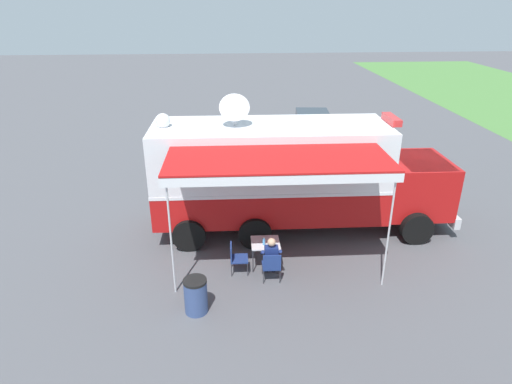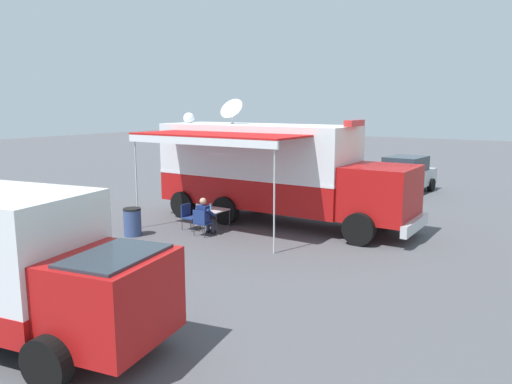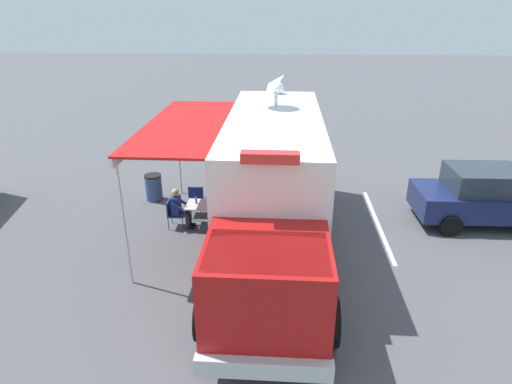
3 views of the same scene
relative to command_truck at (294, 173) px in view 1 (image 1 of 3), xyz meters
The scene contains 11 objects.
ground_plane 2.08m from the command_truck, 93.22° to the right, with size 100.00×100.00×0.00m, color #515156.
lot_stripe 4.10m from the command_truck, 155.08° to the right, with size 0.12×4.80×0.01m, color silver.
command_truck is the anchor object (origin of this frame).
folding_table 2.73m from the command_truck, 26.42° to the right, with size 0.81×0.81×0.73m.
water_bottle 2.78m from the command_truck, 26.32° to the right, with size 0.07×0.07×0.22m.
folding_chair_at_table 3.43m from the command_truck, 18.34° to the right, with size 0.49×0.49×0.87m.
folding_chair_beside_table 3.44m from the command_truck, 37.93° to the right, with size 0.49×0.49×0.87m.
seated_responder 3.21m from the command_truck, 19.46° to the right, with size 0.66×0.56×1.25m.
trash_bin 5.25m from the command_truck, 35.56° to the right, with size 0.57×0.57×0.91m.
car_behind_truck 6.79m from the command_truck, 164.58° to the right, with size 4.22×2.06×1.76m.
car_far_corner 8.94m from the command_truck, 165.24° to the left, with size 4.35×2.31×1.76m.
Camera 1 is at (12.90, -1.34, 7.02)m, focal length 30.96 mm.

